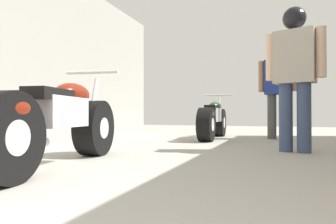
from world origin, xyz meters
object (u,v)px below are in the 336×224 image
object	(u,v)px
mechanic_in_blue	(278,82)
motorcycle_black_naked	(213,120)
motorcycle_maroon_cruiser	(58,123)
mechanic_with_helmet	(295,65)

from	to	relation	value
mechanic_in_blue	motorcycle_black_naked	bearing A→B (deg)	-162.30
motorcycle_maroon_cruiser	mechanic_with_helmet	world-z (taller)	mechanic_with_helmet
motorcycle_black_naked	mechanic_with_helmet	world-z (taller)	mechanic_with_helmet
motorcycle_black_naked	mechanic_in_blue	distance (m)	1.44
mechanic_in_blue	mechanic_with_helmet	bearing A→B (deg)	-84.13
mechanic_in_blue	motorcycle_maroon_cruiser	bearing A→B (deg)	-115.18
mechanic_in_blue	mechanic_with_helmet	xyz separation A→B (m)	(0.21, -2.02, -0.00)
motorcycle_black_naked	mechanic_in_blue	world-z (taller)	mechanic_in_blue
motorcycle_maroon_cruiser	motorcycle_black_naked	distance (m)	3.58
mechanic_in_blue	mechanic_with_helmet	world-z (taller)	mechanic_in_blue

